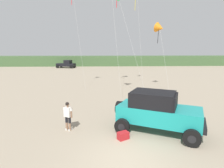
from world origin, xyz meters
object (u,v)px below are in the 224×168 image
at_px(jeep, 157,111).
at_px(person_watching, 68,115).
at_px(cooler_box, 123,136).
at_px(distant_pickup, 66,64).
at_px(kite_blue_swept, 160,28).

xyz_separation_m(jeep, person_watching, (-4.98, 0.38, -0.26)).
bearing_deg(cooler_box, distant_pickup, 76.49).
relative_size(jeep, distant_pickup, 1.01).
bearing_deg(jeep, kite_blue_swept, 73.86).
distance_m(person_watching, distant_pickup, 38.67).
bearing_deg(distant_pickup, kite_blue_swept, -59.91).
bearing_deg(distant_pickup, person_watching, -79.02).
xyz_separation_m(jeep, distant_pickup, (-12.35, 38.34, -0.26)).
bearing_deg(cooler_box, jeep, -5.39).
height_order(person_watching, distant_pickup, distant_pickup).
xyz_separation_m(person_watching, kite_blue_swept, (8.27, 10.98, 5.96)).
distance_m(cooler_box, distant_pickup, 40.53).
height_order(cooler_box, distant_pickup, distant_pickup).
xyz_separation_m(person_watching, distant_pickup, (-7.36, 37.96, 0.00)).
bearing_deg(kite_blue_swept, jeep, -106.14).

